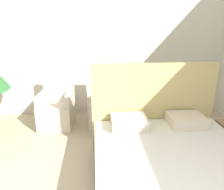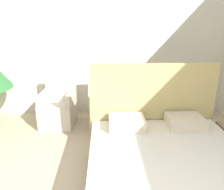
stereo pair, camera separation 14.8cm
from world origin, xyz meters
TOP-DOWN VIEW (x-y plane):
  - wall_back at (0.00, 4.00)m, footprint 10.00×0.06m
  - bed at (0.88, 1.43)m, footprint 1.78×2.18m
  - armchair_near_window_left at (-0.67, 3.39)m, footprint 0.64×0.70m
  - armchair_near_window_right at (0.19, 3.39)m, footprint 0.63×0.70m

SIDE VIEW (x-z plane):
  - armchair_near_window_left at x=-0.67m, z-range -0.16..0.73m
  - armchair_near_window_right at x=0.19m, z-range -0.16..0.73m
  - bed at x=0.88m, z-range -0.37..0.95m
  - wall_back at x=0.00m, z-range 0.00..2.90m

